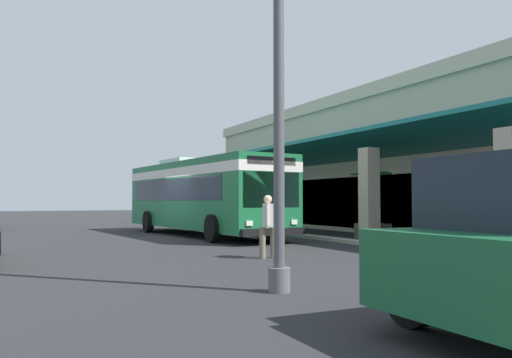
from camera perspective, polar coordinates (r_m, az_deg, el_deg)
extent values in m
plane|color=#262628|center=(24.70, 9.20, -5.84)|extent=(120.00, 120.00, 0.00)
cube|color=#9E998E|center=(23.17, 1.82, -5.95)|extent=(34.21, 0.50, 0.12)
cube|color=#B2A88E|center=(29.06, 18.89, 0.85)|extent=(28.51, 11.77, 6.16)
cube|color=#C0B59A|center=(29.44, 18.79, 7.43)|extent=(28.81, 12.07, 0.60)
cube|color=#B2A88E|center=(33.90, -6.06, -2.05)|extent=(0.55, 0.55, 3.39)
cube|color=#B2A88E|center=(28.63, -2.06, -2.00)|extent=(0.55, 0.55, 3.39)
cube|color=#B2A88E|center=(23.56, 3.71, -1.91)|extent=(0.55, 0.55, 3.39)
cube|color=#B2A88E|center=(18.86, 12.49, -1.73)|extent=(0.55, 0.55, 3.39)
cube|color=#B2A88E|center=(14.87, 26.48, -1.37)|extent=(0.55, 0.55, 3.39)
cube|color=#146B66|center=(24.36, 6.39, 2.90)|extent=(28.51, 3.16, 0.82)
cube|color=#19232D|center=(25.18, 9.55, -2.58)|extent=(23.95, 0.08, 2.40)
cube|color=#196638|center=(21.95, -6.08, -1.78)|extent=(11.17, 3.44, 2.75)
cube|color=silver|center=(21.98, -6.07, 0.63)|extent=(11.19, 3.46, 0.36)
cube|color=#19232D|center=(22.23, -6.40, -1.21)|extent=(9.42, 3.33, 0.90)
cube|color=#19232D|center=(17.17, 1.73, -1.20)|extent=(0.24, 2.24, 1.20)
cube|color=black|center=(17.21, 1.74, 2.03)|extent=(0.22, 1.94, 0.28)
cube|color=black|center=(17.09, 1.97, -5.90)|extent=(0.40, 2.46, 0.24)
cube|color=silver|center=(17.64, 4.26, -4.81)|extent=(0.08, 0.24, 0.16)
cube|color=silver|center=(16.67, -0.76, -4.95)|extent=(0.08, 0.24, 0.16)
cube|color=silver|center=(23.38, -7.63, 1.85)|extent=(2.54, 1.98, 0.24)
cylinder|color=black|center=(19.43, 1.93, -5.33)|extent=(1.00, 0.30, 1.00)
cylinder|color=black|center=(18.16, -4.85, -5.52)|extent=(1.00, 0.30, 1.00)
cylinder|color=black|center=(25.30, -6.45, -4.64)|extent=(1.00, 0.30, 1.00)
cylinder|color=black|center=(24.34, -11.92, -4.69)|extent=(1.00, 0.30, 1.00)
cylinder|color=black|center=(6.45, 17.05, -12.19)|extent=(0.76, 0.26, 0.76)
cylinder|color=#726651|center=(13.18, 0.73, -7.14)|extent=(0.16, 0.16, 0.81)
cylinder|color=#726651|center=(13.38, 1.92, -7.07)|extent=(0.16, 0.16, 0.81)
cube|color=silver|center=(13.24, 1.33, -4.06)|extent=(0.52, 0.37, 0.60)
sphere|color=beige|center=(13.23, 1.32, -2.28)|extent=(0.22, 0.22, 0.22)
cylinder|color=silver|center=(12.95, 1.27, -3.96)|extent=(0.09, 0.09, 0.54)
cylinder|color=silver|center=(13.52, 1.38, -3.89)|extent=(0.09, 0.09, 0.54)
cube|color=#4C4742|center=(19.85, 12.88, -5.75)|extent=(0.99, 0.99, 0.62)
cylinder|color=#332319|center=(19.83, 12.88, -4.83)|extent=(0.84, 0.84, 0.02)
cylinder|color=brown|center=(19.82, 12.85, -2.33)|extent=(0.16, 0.16, 1.75)
ellipsoid|color=#195123|center=(19.38, 13.61, 0.68)|extent=(1.10, 0.40, 0.14)
ellipsoid|color=#195123|center=(19.92, 13.89, 0.62)|extent=(0.54, 0.76, 0.18)
ellipsoid|color=#195123|center=(20.22, 12.43, 0.77)|extent=(0.82, 0.47, 0.15)
ellipsoid|color=#195123|center=(19.92, 11.58, 0.55)|extent=(0.80, 0.74, 0.14)
ellipsoid|color=#195123|center=(19.41, 12.36, 0.74)|extent=(0.65, 0.90, 0.14)
cylinder|color=#59595B|center=(8.47, 2.60, -11.16)|extent=(0.36, 0.36, 0.40)
cylinder|color=#4C4C51|center=(8.71, 2.55, 13.73)|extent=(0.18, 0.18, 7.82)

